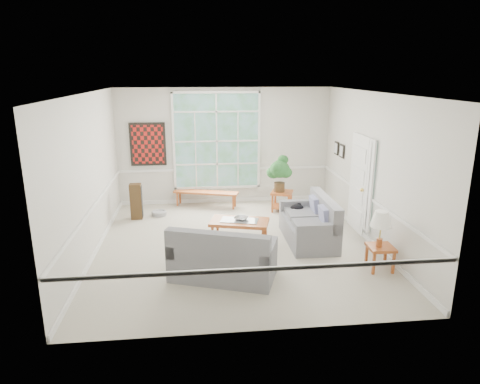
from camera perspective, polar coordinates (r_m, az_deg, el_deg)
name	(u,v)px	position (r m, az deg, el deg)	size (l,w,h in m)	color
floor	(236,245)	(8.71, -0.51, -7.07)	(5.50, 6.00, 0.01)	#AFA897
ceiling	(236,93)	(8.04, -0.57, 13.08)	(5.50, 6.00, 0.02)	white
wall_back	(224,146)	(11.18, -2.09, 6.09)	(5.50, 0.02, 3.00)	silver
wall_front	(260,226)	(5.39, 2.67, -4.61)	(5.50, 0.02, 3.00)	silver
wall_left	(89,176)	(8.44, -19.48, 2.00)	(0.02, 6.00, 3.00)	silver
wall_right	(373,169)	(8.94, 17.30, 2.93)	(0.02, 6.00, 3.00)	silver
window_back	(217,141)	(11.10, -3.12, 6.79)	(2.30, 0.08, 2.40)	white
entry_door	(358,183)	(9.57, 15.47, 1.11)	(0.08, 0.90, 2.10)	white
door_sidelight	(370,186)	(8.98, 16.96, 0.71)	(0.08, 0.26, 1.90)	white
wall_art	(148,144)	(11.14, -12.19, 6.24)	(0.90, 0.06, 1.10)	maroon
wall_frame_near	(342,151)	(10.51, 13.39, 5.33)	(0.04, 0.26, 0.32)	black
wall_frame_far	(336,148)	(10.89, 12.70, 5.72)	(0.04, 0.26, 0.32)	black
loveseat_right	(308,220)	(8.86, 9.10, -3.65)	(0.88, 1.71, 0.92)	slate
loveseat_front	(223,251)	(7.25, -2.26, -7.93)	(1.71, 0.89, 0.93)	slate
coffee_table	(239,231)	(8.84, -0.07, -5.17)	(1.18, 0.64, 0.44)	#A84E21
pewter_bowl	(241,218)	(8.77, 0.16, -3.51)	(0.34, 0.34, 0.08)	#99999E
window_bench	(206,199)	(11.11, -4.56, -0.93)	(1.67, 0.33, 0.39)	#A84E21
end_table	(282,201)	(10.75, 5.59, -1.21)	(0.50, 0.50, 0.50)	#A84E21
houseplant	(280,173)	(10.56, 5.31, 2.47)	(0.54, 0.54, 0.92)	#235926
side_table	(380,258)	(7.99, 18.14, -8.34)	(0.43, 0.43, 0.44)	#A84E21
table_lamp	(380,229)	(7.77, 18.22, -4.72)	(0.37, 0.37, 0.64)	silver
pet_bed	(159,213)	(10.60, -10.74, -2.78)	(0.38, 0.38, 0.11)	gray
floor_speaker	(136,202)	(10.36, -13.68, -1.24)	(0.26, 0.21, 0.85)	#3F2A15
cat	(297,207)	(9.36, 7.61, -2.01)	(0.29, 0.21, 0.14)	black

